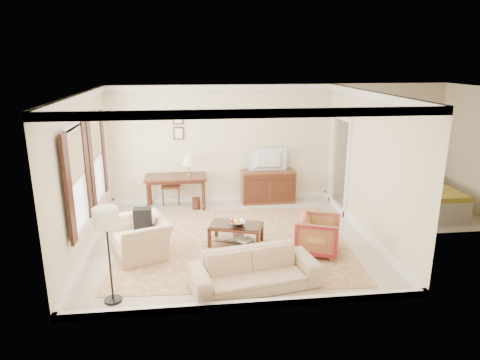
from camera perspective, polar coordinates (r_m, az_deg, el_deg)
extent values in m
cube|color=beige|center=(8.67, -1.09, -7.92)|extent=(5.50, 5.00, 0.01)
cube|color=white|center=(7.95, -1.20, 11.56)|extent=(5.50, 5.00, 0.01)
cube|color=beige|center=(10.62, -2.49, 4.79)|extent=(5.50, 0.01, 2.90)
cube|color=beige|center=(5.82, 1.32, -4.81)|extent=(5.50, 0.01, 2.90)
cube|color=beige|center=(8.39, -20.18, 0.74)|extent=(0.01, 5.00, 2.90)
cube|color=beige|center=(8.88, 16.81, 1.87)|extent=(0.01, 5.00, 2.90)
cube|color=beige|center=(10.92, 21.09, -3.88)|extent=(3.00, 2.70, 0.01)
cube|color=beige|center=(11.34, 28.56, 3.56)|extent=(0.01, 2.70, 2.90)
cube|color=brown|center=(8.53, -0.92, -8.28)|extent=(4.60, 4.00, 0.01)
cube|color=#3D1C11|center=(10.30, -8.56, 0.38)|extent=(1.46, 0.73, 0.05)
cylinder|color=#3D1C11|center=(10.19, -12.15, -2.33)|extent=(0.07, 0.07, 0.74)
cylinder|color=#3D1C11|center=(10.14, -4.85, -2.10)|extent=(0.07, 0.07, 0.74)
cylinder|color=#3D1C11|center=(10.73, -11.90, -1.38)|extent=(0.07, 0.07, 0.74)
cylinder|color=#3D1C11|center=(10.68, -4.96, -1.15)|extent=(0.07, 0.07, 0.74)
cube|color=brown|center=(10.74, 3.73, -0.84)|extent=(1.32, 0.51, 0.81)
imported|color=black|center=(10.51, 3.84, 3.61)|extent=(0.90, 0.52, 0.12)
cube|color=#3D1C11|center=(8.31, -0.52, -6.16)|extent=(1.13, 0.86, 0.04)
cube|color=silver|center=(8.29, -0.52, -5.94)|extent=(1.05, 0.79, 0.01)
cube|color=silver|center=(8.40, -0.51, -7.68)|extent=(1.03, 0.76, 0.02)
cube|color=#3D1C11|center=(8.25, -4.10, -7.80)|extent=(0.08, 0.08, 0.38)
cube|color=#3D1C11|center=(8.07, 2.38, -8.35)|extent=(0.08, 0.08, 0.38)
cube|color=#3D1C11|center=(8.71, -3.18, -6.44)|extent=(0.08, 0.08, 0.38)
cube|color=#3D1C11|center=(8.54, 2.94, -6.92)|extent=(0.08, 0.08, 0.38)
imported|color=silver|center=(8.25, -0.31, -5.63)|extent=(0.42, 0.42, 0.10)
imported|color=brown|center=(8.50, -0.99, -7.19)|extent=(0.28, 0.04, 0.38)
imported|color=brown|center=(8.31, 0.26, -7.79)|extent=(0.19, 0.24, 0.38)
imported|color=maroon|center=(8.09, 10.35, -6.99)|extent=(0.94, 0.97, 0.79)
imported|color=tan|center=(8.05, -13.11, -6.70)|extent=(1.05, 1.25, 0.93)
cube|color=black|center=(8.05, -12.85, -4.79)|extent=(0.26, 0.34, 0.40)
imported|color=tan|center=(6.84, 1.90, -11.20)|extent=(2.07, 0.94, 0.78)
cylinder|color=black|center=(6.92, -16.54, -15.08)|extent=(0.26, 0.26, 0.04)
cylinder|color=black|center=(6.63, -16.97, -10.50)|extent=(0.03, 0.03, 1.24)
cylinder|color=silver|center=(6.36, -17.48, -4.80)|extent=(0.37, 0.37, 0.28)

